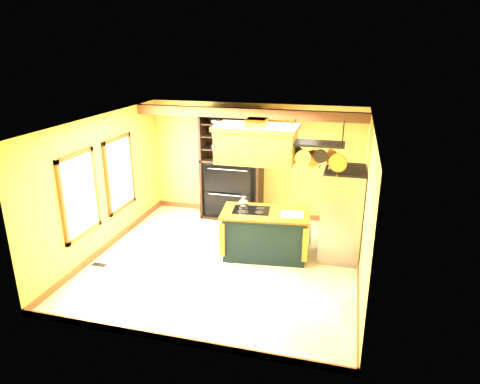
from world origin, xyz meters
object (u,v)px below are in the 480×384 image
at_px(range_hood, 256,143).
at_px(kitchen_island, 265,233).
at_px(hutch, 232,179).
at_px(pot_rack, 318,150).
at_px(refrigerator, 341,216).

bearing_deg(range_hood, kitchen_island, 0.17).
bearing_deg(kitchen_island, range_hood, 173.54).
distance_m(range_hood, hutch, 2.42).
distance_m(kitchen_island, range_hood, 1.80).
xyz_separation_m(kitchen_island, hutch, (-1.17, 1.79, 0.48)).
bearing_deg(range_hood, hutch, 118.39).
distance_m(pot_rack, hutch, 3.01).
xyz_separation_m(kitchen_island, range_hood, (-0.20, -0.00, 1.79)).
xyz_separation_m(range_hood, refrigerator, (1.61, 0.34, -1.40)).
distance_m(kitchen_island, pot_rack, 1.94).
bearing_deg(pot_rack, hutch, 139.28).
xyz_separation_m(range_hood, hutch, (-0.97, 1.79, -1.31)).
xyz_separation_m(kitchen_island, refrigerator, (1.41, 0.34, 0.38)).
height_order(kitchen_island, pot_rack, pot_rack).
bearing_deg(hutch, pot_rack, -40.72).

